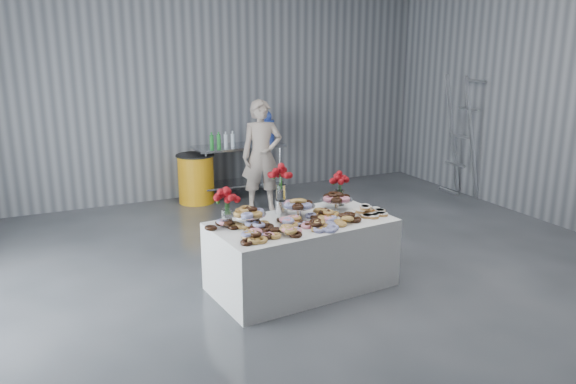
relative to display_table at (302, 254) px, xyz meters
name	(u,v)px	position (x,y,z in m)	size (l,w,h in m)	color
ground	(344,296)	(0.31, -0.39, -0.38)	(9.00, 9.00, 0.00)	#323539
room_walls	(322,36)	(0.03, -0.32, 2.26)	(8.04, 9.04, 4.02)	gray
display_table	(302,254)	(0.00, 0.00, 0.00)	(1.90, 1.00, 0.75)	white
prep_table	(239,162)	(0.66, 3.71, 0.24)	(1.50, 0.60, 0.90)	silver
donut_mounds	(304,219)	(0.00, -0.05, 0.42)	(1.80, 0.80, 0.09)	#BF9445
cake_stand_left	(249,213)	(-0.56, 0.10, 0.52)	(0.36, 0.36, 0.17)	silver
cake_stand_mid	(299,204)	(0.04, 0.15, 0.52)	(0.36, 0.36, 0.17)	silver
cake_stand_right	(337,198)	(0.53, 0.20, 0.52)	(0.36, 0.36, 0.17)	silver
danish_pile	(367,209)	(0.76, -0.08, 0.43)	(0.48, 0.48, 0.11)	white
bouquet_left	(226,199)	(-0.77, 0.18, 0.67)	(0.26, 0.26, 0.42)	white
bouquet_right	(340,180)	(0.67, 0.36, 0.67)	(0.26, 0.26, 0.42)	white
bouquet_center	(281,180)	(-0.08, 0.34, 0.75)	(0.26, 0.26, 0.57)	silver
water_jug	(266,128)	(1.16, 3.71, 0.77)	(0.28, 0.28, 0.55)	blue
drink_bottles	(222,140)	(0.34, 3.61, 0.66)	(0.54, 0.08, 0.27)	#268C33
person	(262,156)	(0.73, 2.86, 0.49)	(0.63, 0.41, 1.73)	#CC8C93
trash_barrel	(196,178)	(-0.09, 3.71, 0.03)	(0.63, 0.63, 0.80)	orange
stepladder	(462,137)	(4.06, 2.13, 0.66)	(0.24, 0.52, 2.08)	silver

